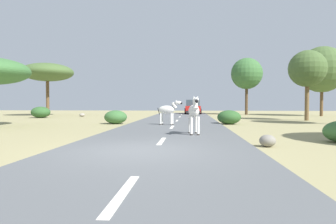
{
  "coord_description": "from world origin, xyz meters",
  "views": [
    {
      "loc": [
        1.48,
        -8.26,
        1.4
      ],
      "look_at": [
        -0.03,
        11.82,
        0.78
      ],
      "focal_mm": 31.32,
      "sensor_mm": 36.0,
      "label": 1
    }
  ],
  "objects_px": {
    "bush_1": "(41,112)",
    "tree_0": "(247,74)",
    "rock_1": "(268,141)",
    "rock_0": "(82,115)",
    "zebra_0": "(194,112)",
    "tree_2": "(307,69)",
    "bush_4": "(116,117)",
    "bush_2": "(229,117)",
    "zebra_1": "(168,110)",
    "tree_3": "(47,72)",
    "car_0": "(193,107)",
    "tree_1": "(322,70)"
  },
  "relations": [
    {
      "from": "tree_0",
      "to": "bush_4",
      "type": "distance_m",
      "value": 20.43
    },
    {
      "from": "rock_0",
      "to": "tree_2",
      "type": "bearing_deg",
      "value": -13.71
    },
    {
      "from": "tree_1",
      "to": "zebra_1",
      "type": "bearing_deg",
      "value": -136.85
    },
    {
      "from": "zebra_1",
      "to": "tree_0",
      "type": "height_order",
      "value": "tree_0"
    },
    {
      "from": "tree_0",
      "to": "rock_1",
      "type": "bearing_deg",
      "value": -99.25
    },
    {
      "from": "bush_2",
      "to": "rock_0",
      "type": "relative_size",
      "value": 2.78
    },
    {
      "from": "bush_2",
      "to": "rock_1",
      "type": "relative_size",
      "value": 2.87
    },
    {
      "from": "zebra_0",
      "to": "zebra_1",
      "type": "distance_m",
      "value": 5.62
    },
    {
      "from": "car_0",
      "to": "zebra_1",
      "type": "bearing_deg",
      "value": 83.79
    },
    {
      "from": "tree_0",
      "to": "rock_1",
      "type": "distance_m",
      "value": 26.66
    },
    {
      "from": "tree_0",
      "to": "bush_1",
      "type": "xyz_separation_m",
      "value": [
        -20.69,
        -8.95,
        -4.34
      ]
    },
    {
      "from": "zebra_0",
      "to": "bush_1",
      "type": "height_order",
      "value": "zebra_0"
    },
    {
      "from": "bush_4",
      "to": "tree_1",
      "type": "bearing_deg",
      "value": 34.71
    },
    {
      "from": "car_0",
      "to": "rock_1",
      "type": "height_order",
      "value": "car_0"
    },
    {
      "from": "zebra_0",
      "to": "tree_2",
      "type": "height_order",
      "value": "tree_2"
    },
    {
      "from": "bush_1",
      "to": "bush_4",
      "type": "distance_m",
      "value": 11.58
    },
    {
      "from": "rock_0",
      "to": "tree_0",
      "type": "bearing_deg",
      "value": 19.97
    },
    {
      "from": "zebra_0",
      "to": "zebra_1",
      "type": "height_order",
      "value": "zebra_0"
    },
    {
      "from": "zebra_0",
      "to": "tree_2",
      "type": "distance_m",
      "value": 15.0
    },
    {
      "from": "bush_4",
      "to": "bush_1",
      "type": "bearing_deg",
      "value": 141.26
    },
    {
      "from": "tree_2",
      "to": "tree_3",
      "type": "height_order",
      "value": "tree_3"
    },
    {
      "from": "car_0",
      "to": "bush_1",
      "type": "relative_size",
      "value": 2.49
    },
    {
      "from": "tree_3",
      "to": "rock_0",
      "type": "distance_m",
      "value": 6.72
    },
    {
      "from": "zebra_1",
      "to": "tree_2",
      "type": "height_order",
      "value": "tree_2"
    },
    {
      "from": "zebra_0",
      "to": "bush_4",
      "type": "distance_m",
      "value": 8.44
    },
    {
      "from": "tree_2",
      "to": "bush_1",
      "type": "relative_size",
      "value": 3.18
    },
    {
      "from": "zebra_0",
      "to": "rock_1",
      "type": "relative_size",
      "value": 3.25
    },
    {
      "from": "bush_2",
      "to": "rock_1",
      "type": "distance_m",
      "value": 9.97
    },
    {
      "from": "tree_1",
      "to": "tree_0",
      "type": "bearing_deg",
      "value": 157.13
    },
    {
      "from": "car_0",
      "to": "tree_3",
      "type": "height_order",
      "value": "tree_3"
    },
    {
      "from": "zebra_1",
      "to": "tree_1",
      "type": "height_order",
      "value": "tree_1"
    },
    {
      "from": "tree_3",
      "to": "zebra_0",
      "type": "bearing_deg",
      "value": -49.46
    },
    {
      "from": "bush_1",
      "to": "rock_1",
      "type": "xyz_separation_m",
      "value": [
        16.47,
        -16.96,
        -0.33
      ]
    },
    {
      "from": "car_0",
      "to": "rock_0",
      "type": "distance_m",
      "value": 13.63
    },
    {
      "from": "car_0",
      "to": "bush_4",
      "type": "distance_m",
      "value": 18.21
    },
    {
      "from": "zebra_1",
      "to": "rock_1",
      "type": "xyz_separation_m",
      "value": [
        3.83,
        -8.46,
        -0.77
      ]
    },
    {
      "from": "tree_2",
      "to": "tree_3",
      "type": "bearing_deg",
      "value": 164.58
    },
    {
      "from": "bush_1",
      "to": "tree_0",
      "type": "bearing_deg",
      "value": 23.39
    },
    {
      "from": "zebra_1",
      "to": "car_0",
      "type": "distance_m",
      "value": 18.75
    },
    {
      "from": "tree_0",
      "to": "zebra_1",
      "type": "bearing_deg",
      "value": -114.75
    },
    {
      "from": "tree_0",
      "to": "rock_1",
      "type": "xyz_separation_m",
      "value": [
        -4.22,
        -25.91,
        -4.67
      ]
    },
    {
      "from": "zebra_0",
      "to": "bush_2",
      "type": "height_order",
      "value": "zebra_0"
    },
    {
      "from": "bush_1",
      "to": "rock_1",
      "type": "bearing_deg",
      "value": -45.85
    },
    {
      "from": "car_0",
      "to": "tree_0",
      "type": "xyz_separation_m",
      "value": [
        6.37,
        -1.23,
        4.02
      ]
    },
    {
      "from": "tree_2",
      "to": "bush_4",
      "type": "bearing_deg",
      "value": -161.21
    },
    {
      "from": "zebra_0",
      "to": "tree_2",
      "type": "bearing_deg",
      "value": -134.05
    },
    {
      "from": "bush_4",
      "to": "car_0",
      "type": "bearing_deg",
      "value": 73.14
    },
    {
      "from": "tree_0",
      "to": "bush_4",
      "type": "bearing_deg",
      "value": -125.73
    },
    {
      "from": "zebra_0",
      "to": "tree_3",
      "type": "bearing_deg",
      "value": -55.17
    },
    {
      "from": "rock_0",
      "to": "rock_1",
      "type": "bearing_deg",
      "value": -55.45
    }
  ]
}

